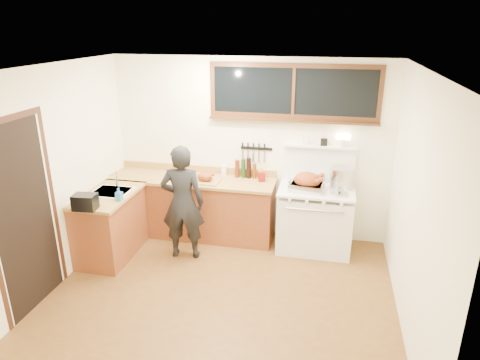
% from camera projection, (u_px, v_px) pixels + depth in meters
% --- Properties ---
extents(ground_plane, '(4.00, 3.50, 0.02)m').
position_uv_depth(ground_plane, '(221.00, 296.00, 5.04)').
color(ground_plane, brown).
extents(room_shell, '(4.10, 3.60, 2.65)m').
position_uv_depth(room_shell, '(218.00, 162.00, 4.46)').
color(room_shell, white).
rests_on(room_shell, ground).
extents(counter_back, '(2.44, 0.64, 1.00)m').
position_uv_depth(counter_back, '(193.00, 206.00, 6.36)').
color(counter_back, brown).
rests_on(counter_back, ground).
extents(counter_left, '(0.64, 1.09, 0.90)m').
position_uv_depth(counter_left, '(110.00, 225.00, 5.79)').
color(counter_left, brown).
rests_on(counter_left, ground).
extents(sink_unit, '(0.50, 0.45, 0.37)m').
position_uv_depth(sink_unit, '(111.00, 196.00, 5.71)').
color(sink_unit, white).
rests_on(sink_unit, counter_left).
extents(vintage_stove, '(1.02, 0.74, 1.60)m').
position_uv_depth(vintage_stove, '(315.00, 217.00, 5.97)').
color(vintage_stove, white).
rests_on(vintage_stove, ground).
extents(back_window, '(2.32, 0.13, 0.77)m').
position_uv_depth(back_window, '(293.00, 98.00, 5.78)').
color(back_window, black).
rests_on(back_window, room_shell).
extents(left_doorway, '(0.02, 1.04, 2.17)m').
position_uv_depth(left_doorway, '(25.00, 216.00, 4.55)').
color(left_doorway, black).
rests_on(left_doorway, ground).
extents(knife_strip, '(0.46, 0.03, 0.28)m').
position_uv_depth(knife_strip, '(255.00, 149.00, 6.15)').
color(knife_strip, black).
rests_on(knife_strip, room_shell).
extents(man, '(0.62, 0.45, 1.57)m').
position_uv_depth(man, '(183.00, 203.00, 5.64)').
color(man, black).
rests_on(man, ground).
extents(soap_bottle, '(0.08, 0.08, 0.17)m').
position_uv_depth(soap_bottle, '(119.00, 194.00, 5.39)').
color(soap_bottle, '#2A7BD6').
rests_on(soap_bottle, counter_left).
extents(toaster, '(0.29, 0.21, 0.19)m').
position_uv_depth(toaster, '(85.00, 202.00, 5.13)').
color(toaster, black).
rests_on(toaster, counter_left).
extents(cutting_board, '(0.42, 0.33, 0.14)m').
position_uv_depth(cutting_board, '(205.00, 178.00, 6.04)').
color(cutting_board, '#A57F41').
rests_on(cutting_board, counter_back).
extents(roast_turkey, '(0.50, 0.40, 0.25)m').
position_uv_depth(roast_turkey, '(307.00, 183.00, 5.73)').
color(roast_turkey, silver).
rests_on(roast_turkey, vintage_stove).
extents(stockpot, '(0.38, 0.38, 0.29)m').
position_uv_depth(stockpot, '(341.00, 178.00, 5.79)').
color(stockpot, silver).
rests_on(stockpot, vintage_stove).
extents(saucepan, '(0.18, 0.30, 0.13)m').
position_uv_depth(saucepan, '(318.00, 178.00, 6.04)').
color(saucepan, silver).
rests_on(saucepan, vintage_stove).
extents(pot_lid, '(0.23, 0.23, 0.04)m').
position_uv_depth(pot_lid, '(340.00, 194.00, 5.61)').
color(pot_lid, silver).
rests_on(pot_lid, vintage_stove).
extents(coffee_tin, '(0.11, 0.10, 0.14)m').
position_uv_depth(coffee_tin, '(262.00, 177.00, 6.05)').
color(coffee_tin, maroon).
rests_on(coffee_tin, counter_back).
extents(pitcher, '(0.08, 0.08, 0.15)m').
position_uv_depth(pitcher, '(224.00, 170.00, 6.31)').
color(pitcher, white).
rests_on(pitcher, counter_back).
extents(bottle_cluster, '(0.41, 0.07, 0.30)m').
position_uv_depth(bottle_cluster, '(247.00, 169.00, 6.17)').
color(bottle_cluster, black).
rests_on(bottle_cluster, counter_back).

